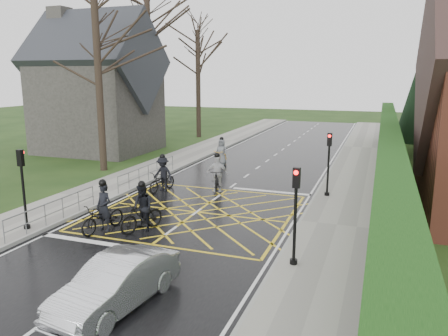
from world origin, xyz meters
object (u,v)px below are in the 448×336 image
Objects in this scene: cyclist_rear at (103,214)px; car at (116,283)px; cyclist_mid at (163,177)px; cyclist_lead at (221,155)px; cyclist_back at (142,212)px; cyclist_front at (217,177)px.

car is (3.68, -4.68, -0.01)m from cyclist_rear.
cyclist_mid is at bearing 118.79° from car.
cyclist_mid is 1.06× the size of cyclist_lead.
cyclist_front is at bearing 107.06° from cyclist_back.
cyclist_rear is 0.55× the size of car.
cyclist_rear reaches higher than car.
cyclist_mid is at bearing -93.50° from cyclist_lead.
cyclist_lead is at bearing 102.16° from cyclist_rear.
cyclist_lead is 18.42m from car.
cyclist_lead is 0.50× the size of car.
cyclist_mid is 7.25m from cyclist_lead.
cyclist_lead is (-1.48, 12.81, -0.09)m from cyclist_back.
cyclist_rear is at bearing -73.66° from cyclist_mid.
cyclist_mid is at bearing 108.00° from cyclist_rear.
cyclist_front reaches higher than cyclist_back.
cyclist_back reaches higher than cyclist_lead.
cyclist_back is at bearing -59.69° from cyclist_mid.
car is at bearing -57.99° from cyclist_mid.
cyclist_back is (1.38, 0.55, 0.08)m from cyclist_rear.
cyclist_front is 11.71m from car.
cyclist_rear is 6.16m from cyclist_mid.
cyclist_rear is 1.08× the size of cyclist_back.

